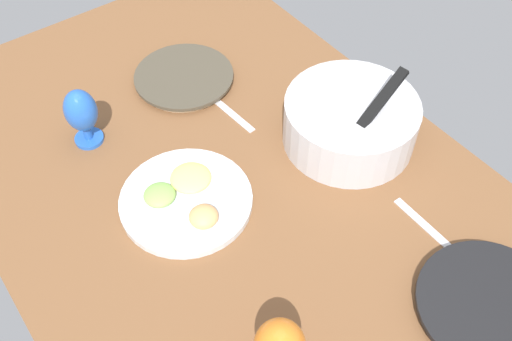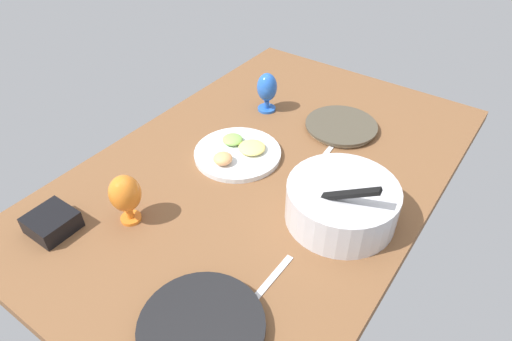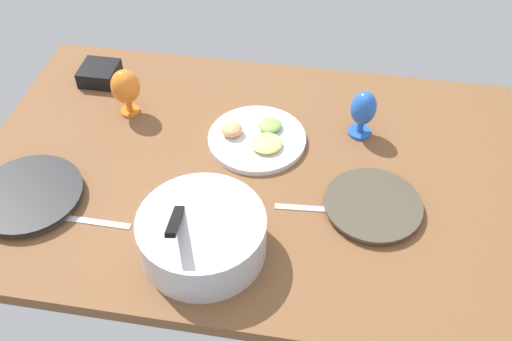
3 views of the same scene
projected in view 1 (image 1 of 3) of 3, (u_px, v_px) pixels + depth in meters
The scene contains 8 objects.
ground_plane at pixel (229, 185), 139.03cm from camera, with size 160.00×104.00×4.00cm, color brown.
dinner_plate_left at pixel (184, 78), 158.81cm from camera, with size 26.55×26.55×2.28cm.
dinner_plate_right at pixel (491, 308), 114.82cm from camera, with size 29.37×29.37×2.84cm.
mixing_bowl at pixel (350, 121), 141.02cm from camera, with size 31.87×31.87×19.51cm.
fruit_platter at pixel (187, 200), 131.92cm from camera, with size 29.78×29.78×5.29cm.
hurricane_glass_blue at pixel (81, 113), 138.61cm from camera, with size 7.77×7.77×15.66cm.
fork_by_left_plate at pixel (230, 112), 151.66cm from camera, with size 18.00×1.80×0.60cm, color silver.
fork_by_right_plate at pixel (426, 226), 128.68cm from camera, with size 18.00×1.80×0.60cm, color silver.
Camera 1 is at (74.05, -46.67, 106.27)cm, focal length 41.67 mm.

